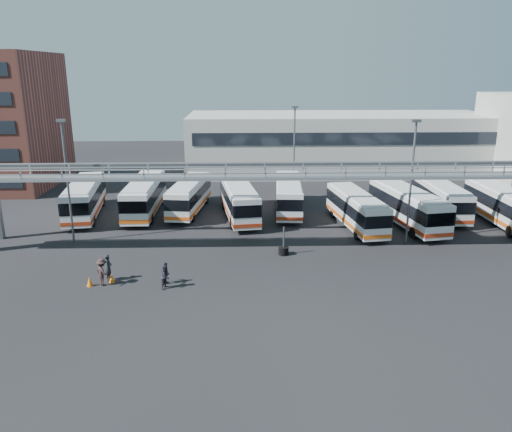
{
  "coord_description": "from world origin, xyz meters",
  "views": [
    {
      "loc": [
        -1.79,
        -32.25,
        13.97
      ],
      "look_at": [
        -0.65,
        6.0,
        2.7
      ],
      "focal_mm": 35.0,
      "sensor_mm": 36.0,
      "label": 1
    }
  ],
  "objects_px": {
    "bus_6": "(356,209)",
    "pedestrian_c": "(102,272)",
    "bus_3": "(189,195)",
    "bus_9": "(504,205)",
    "tire_stack": "(284,250)",
    "bus_2": "(144,195)",
    "cone_right": "(90,281)",
    "light_pole_left": "(67,175)",
    "light_pole_back": "(294,148)",
    "pedestrian_b": "(166,277)",
    "pedestrian_a": "(108,267)",
    "bus_1": "(85,197)",
    "bus_8": "(439,197)",
    "bus_5": "(288,194)",
    "bus_4": "(239,199)",
    "cone_left": "(112,278)",
    "bus_7": "(407,206)",
    "pedestrian_d": "(166,273)",
    "light_pole_mid": "(412,175)"
  },
  "relations": [
    {
      "from": "pedestrian_a",
      "to": "bus_4",
      "type": "bearing_deg",
      "value": -30.54
    },
    {
      "from": "bus_6",
      "to": "pedestrian_c",
      "type": "height_order",
      "value": "bus_6"
    },
    {
      "from": "bus_5",
      "to": "cone_left",
      "type": "xyz_separation_m",
      "value": [
        -13.66,
        -17.26,
        -1.5
      ]
    },
    {
      "from": "bus_1",
      "to": "light_pole_left",
      "type": "bearing_deg",
      "value": -88.85
    },
    {
      "from": "light_pole_mid",
      "to": "pedestrian_d",
      "type": "distance_m",
      "value": 21.13
    },
    {
      "from": "light_pole_mid",
      "to": "bus_6",
      "type": "distance_m",
      "value": 6.7
    },
    {
      "from": "bus_3",
      "to": "bus_9",
      "type": "relative_size",
      "value": 0.96
    },
    {
      "from": "bus_2",
      "to": "bus_1",
      "type": "bearing_deg",
      "value": -174.49
    },
    {
      "from": "bus_2",
      "to": "cone_left",
      "type": "distance_m",
      "value": 16.97
    },
    {
      "from": "bus_9",
      "to": "cone_right",
      "type": "height_order",
      "value": "bus_9"
    },
    {
      "from": "light_pole_left",
      "to": "bus_2",
      "type": "distance_m",
      "value": 10.2
    },
    {
      "from": "pedestrian_a",
      "to": "light_pole_left",
      "type": "bearing_deg",
      "value": 31.78
    },
    {
      "from": "bus_9",
      "to": "pedestrian_d",
      "type": "distance_m",
      "value": 32.0
    },
    {
      "from": "light_pole_mid",
      "to": "cone_right",
      "type": "xyz_separation_m",
      "value": [
        -24.03,
        -8.14,
        -5.4
      ]
    },
    {
      "from": "cone_right",
      "to": "bus_4",
      "type": "bearing_deg",
      "value": 57.76
    },
    {
      "from": "light_pole_left",
      "to": "pedestrian_b",
      "type": "bearing_deg",
      "value": -46.42
    },
    {
      "from": "bus_3",
      "to": "pedestrian_a",
      "type": "distance_m",
      "value": 17.65
    },
    {
      "from": "light_pole_back",
      "to": "pedestrian_a",
      "type": "distance_m",
      "value": 27.22
    },
    {
      "from": "bus_1",
      "to": "light_pole_back",
      "type": "bearing_deg",
      "value": 8.7
    },
    {
      "from": "pedestrian_c",
      "to": "cone_right",
      "type": "relative_size",
      "value": 2.84
    },
    {
      "from": "light_pole_back",
      "to": "pedestrian_b",
      "type": "relative_size",
      "value": 6.21
    },
    {
      "from": "bus_6",
      "to": "bus_8",
      "type": "height_order",
      "value": "bus_8"
    },
    {
      "from": "light_pole_mid",
      "to": "bus_2",
      "type": "xyz_separation_m",
      "value": [
        -23.49,
        9.32,
        -3.81
      ]
    },
    {
      "from": "bus_2",
      "to": "pedestrian_b",
      "type": "height_order",
      "value": "bus_2"
    },
    {
      "from": "light_pole_left",
      "to": "pedestrian_a",
      "type": "relative_size",
      "value": 5.36
    },
    {
      "from": "bus_9",
      "to": "pedestrian_a",
      "type": "xyz_separation_m",
      "value": [
        -33.45,
        -11.81,
        -0.93
      ]
    },
    {
      "from": "bus_1",
      "to": "bus_9",
      "type": "relative_size",
      "value": 1.03
    },
    {
      "from": "bus_8",
      "to": "bus_2",
      "type": "bearing_deg",
      "value": 178.28
    },
    {
      "from": "bus_2",
      "to": "cone_right",
      "type": "relative_size",
      "value": 17.17
    },
    {
      "from": "bus_1",
      "to": "bus_2",
      "type": "bearing_deg",
      "value": -1.87
    },
    {
      "from": "bus_7",
      "to": "pedestrian_b",
      "type": "bearing_deg",
      "value": -156.32
    },
    {
      "from": "pedestrian_a",
      "to": "pedestrian_c",
      "type": "bearing_deg",
      "value": 164.63
    },
    {
      "from": "bus_4",
      "to": "cone_left",
      "type": "relative_size",
      "value": 17.77
    },
    {
      "from": "bus_7",
      "to": "tire_stack",
      "type": "bearing_deg",
      "value": -158.29
    },
    {
      "from": "pedestrian_a",
      "to": "pedestrian_c",
      "type": "relative_size",
      "value": 1.01
    },
    {
      "from": "light_pole_left",
      "to": "bus_3",
      "type": "bearing_deg",
      "value": 45.21
    },
    {
      "from": "light_pole_back",
      "to": "pedestrian_b",
      "type": "distance_m",
      "value": 26.45
    },
    {
      "from": "bus_1",
      "to": "bus_3",
      "type": "height_order",
      "value": "bus_1"
    },
    {
      "from": "light_pole_left",
      "to": "bus_3",
      "type": "height_order",
      "value": "light_pole_left"
    },
    {
      "from": "pedestrian_a",
      "to": "pedestrian_b",
      "type": "height_order",
      "value": "pedestrian_a"
    },
    {
      "from": "bus_7",
      "to": "pedestrian_a",
      "type": "height_order",
      "value": "bus_7"
    },
    {
      "from": "cone_left",
      "to": "bus_4",
      "type": "bearing_deg",
      "value": 60.41
    },
    {
      "from": "bus_1",
      "to": "bus_5",
      "type": "height_order",
      "value": "bus_1"
    },
    {
      "from": "light_pole_left",
      "to": "light_pole_mid",
      "type": "distance_m",
      "value": 28.02
    },
    {
      "from": "bus_9",
      "to": "tire_stack",
      "type": "bearing_deg",
      "value": -161.73
    },
    {
      "from": "bus_6",
      "to": "pedestrian_c",
      "type": "distance_m",
      "value": 23.34
    },
    {
      "from": "bus_6",
      "to": "tire_stack",
      "type": "height_order",
      "value": "bus_6"
    },
    {
      "from": "light_pole_left",
      "to": "bus_4",
      "type": "relative_size",
      "value": 0.9
    },
    {
      "from": "cone_right",
      "to": "bus_3",
      "type": "bearing_deg",
      "value": 74.77
    },
    {
      "from": "bus_2",
      "to": "bus_7",
      "type": "bearing_deg",
      "value": -10.93
    }
  ]
}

